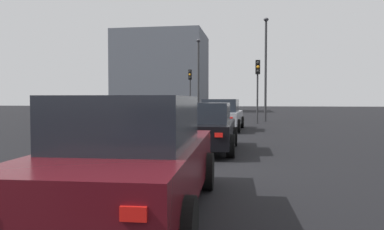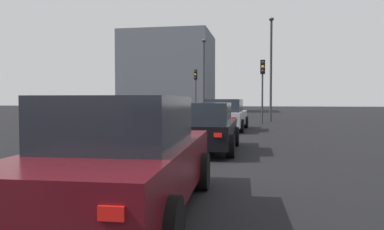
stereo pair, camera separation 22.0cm
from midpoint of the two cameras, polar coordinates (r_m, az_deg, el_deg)
name	(u,v)px [view 2 (the right image)]	position (r m, az deg, el deg)	size (l,w,h in m)	color
ground_plane	(179,169)	(8.99, -1.35, -8.24)	(160.00, 160.00, 0.20)	black
car_silver_lead	(225,115)	(19.04, 5.45, -0.03)	(4.86, 2.25, 1.58)	#A8AAB2
car_black_second	(202,127)	(11.24, 2.15, -1.93)	(4.21, 2.13, 1.46)	black
car_maroon_third	(126,158)	(5.10, -8.89, -6.55)	(4.72, 2.10, 1.60)	#510F16
traffic_light_near_left	(196,83)	(33.13, 0.75, 4.94)	(0.32, 0.29, 4.24)	#2D2D30
traffic_light_near_right	(263,78)	(24.23, 11.07, 5.61)	(0.33, 0.30, 4.09)	#2D2D30
street_lamp_kerbside	(204,71)	(30.85, 2.04, 6.74)	(0.56, 0.36, 6.55)	#2D2D30
street_lamp_far	(271,61)	(27.04, 12.30, 8.19)	(0.56, 0.36, 7.34)	#2D2D30
building_facade_left	(169,73)	(50.19, -3.44, 6.50)	(10.03, 11.32, 10.34)	slate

